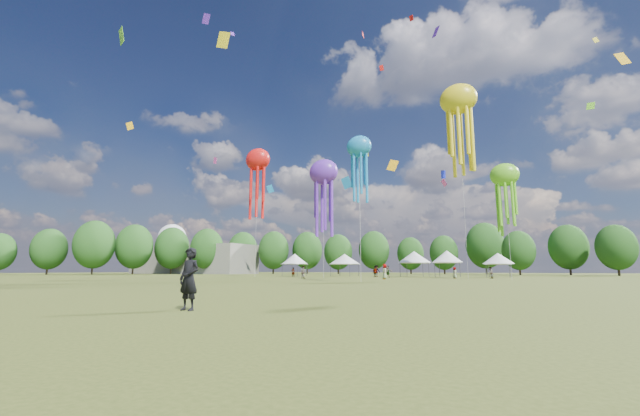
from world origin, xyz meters
The scene contains 10 objects.
ground centered at (0.00, 0.00, 0.00)m, with size 300.00×300.00×0.00m, color #384416.
observer_main centered at (8.64, -3.37, 0.93)m, with size 0.68×0.44×1.86m, color black.
spectator_near centered at (-9.57, 32.75, 0.84)m, with size 0.82×0.64×1.68m, color gray.
spectators_far centered at (-1.88, 45.88, 0.89)m, with size 30.64×14.64×1.93m.
festival_tents centered at (-5.05, 54.09, 3.16)m, with size 39.43×9.69×4.31m.
show_kites centered at (-4.42, 40.86, 17.58)m, with size 43.71×23.30×27.36m.
small_kites centered at (-3.04, 40.66, 31.41)m, with size 79.93×53.37×44.31m.
treeline centered at (-3.87, 62.51, 6.54)m, with size 201.57×95.24×13.43m.
hangar centered at (-72.00, 72.00, 4.00)m, with size 40.00×12.00×8.00m, color gray.
radome centered at (-88.00, 78.00, 9.99)m, with size 9.00×9.00×16.00m.
Camera 1 is at (17.94, -11.99, 1.20)m, focal length 22.31 mm.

